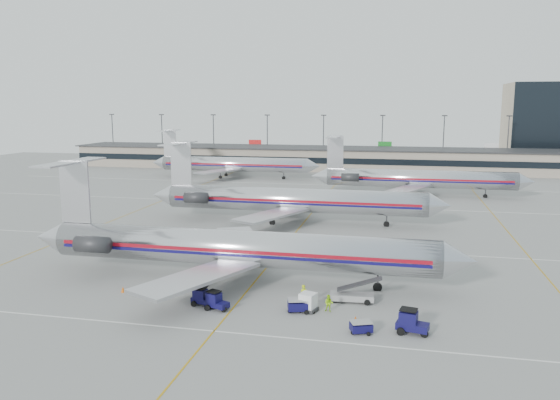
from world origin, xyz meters
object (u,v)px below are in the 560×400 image
(belt_loader, at_px, (353,295))
(jet_foreground, at_px, (231,247))
(uld_container, at_px, (308,302))
(tug_center, at_px, (216,301))
(jet_second_row, at_px, (288,200))

(belt_loader, bearing_deg, jet_foreground, 160.14)
(uld_container, height_order, belt_loader, belt_loader)
(tug_center, distance_m, belt_loader, 12.68)
(uld_container, bearing_deg, belt_loader, 59.75)
(jet_second_row, relative_size, uld_container, 24.61)
(jet_second_row, bearing_deg, tug_center, -88.44)
(tug_center, height_order, belt_loader, belt_loader)
(jet_second_row, relative_size, tug_center, 19.92)
(jet_foreground, distance_m, tug_center, 8.75)
(tug_center, bearing_deg, jet_second_row, 113.96)
(jet_foreground, xyz_separation_m, jet_second_row, (0.09, 29.70, 0.01))
(tug_center, bearing_deg, belt_loader, 43.41)
(belt_loader, bearing_deg, tug_center, -163.01)
(jet_foreground, xyz_separation_m, belt_loader, (12.95, -3.68, -2.90))
(jet_foreground, distance_m, belt_loader, 13.78)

